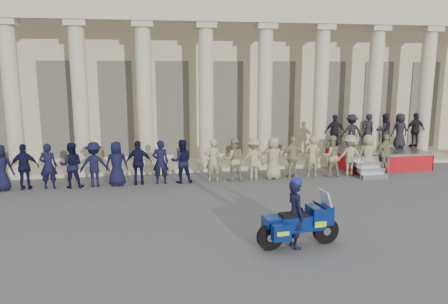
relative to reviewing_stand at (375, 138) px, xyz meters
The scene contains 6 objects.
ground 11.78m from the reviewing_stand, 140.26° to the right, with size 90.00×90.00×0.00m, color #4A4A4D.
building 12.01m from the reviewing_stand, 141.13° to the left, with size 40.00×12.50×9.00m.
officer_rank 10.02m from the reviewing_stand, behind, with size 20.20×0.65×1.71m.
reviewing_stand is the anchor object (origin of this frame).
motorcycle 10.65m from the reviewing_stand, 128.25° to the right, with size 2.19×0.93×1.40m.
rider 10.73m from the reviewing_stand, 128.71° to the right, with size 0.47×0.66×1.81m.
Camera 1 is at (-1.22, -10.68, 4.35)m, focal length 35.00 mm.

